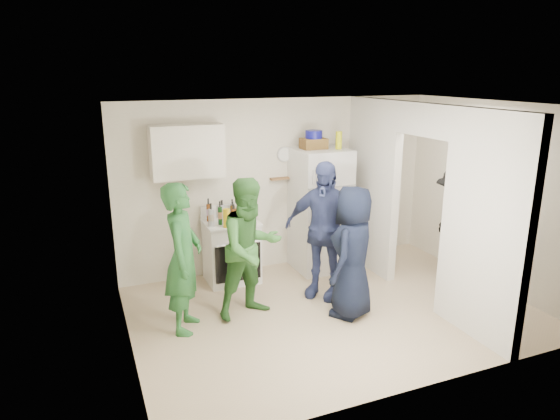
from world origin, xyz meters
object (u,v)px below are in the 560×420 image
object	(u,v)px
stove	(231,251)
wicker_basket	(314,144)
blue_bowl	(314,134)
person_green_left	(183,258)
person_green_center	(251,248)
fridge	(320,210)
yellow_cup_stack_top	(339,140)
person_denim	(323,230)
person_navy	(353,252)
person_nook	(454,224)

from	to	relation	value
stove	wicker_basket	distance (m)	1.91
blue_bowl	person_green_left	bearing A→B (deg)	-152.13
person_green_left	person_green_center	world-z (taller)	person_green_left
fridge	yellow_cup_stack_top	bearing A→B (deg)	-24.44
stove	person_denim	world-z (taller)	person_denim
fridge	wicker_basket	world-z (taller)	wicker_basket
fridge	person_green_left	distance (m)	2.49
blue_bowl	fridge	bearing A→B (deg)	-26.57
fridge	person_navy	xyz separation A→B (m)	(-0.32, -1.49, -0.10)
stove	blue_bowl	xyz separation A→B (m)	(1.26, 0.02, 1.57)
stove	person_green_left	xyz separation A→B (m)	(-0.89, -1.11, 0.43)
person_green_left	person_denim	distance (m)	1.86
wicker_basket	yellow_cup_stack_top	world-z (taller)	yellow_cup_stack_top
person_green_left	person_denim	world-z (taller)	person_denim
fridge	person_nook	world-z (taller)	fridge
wicker_basket	blue_bowl	size ratio (longest dim) A/B	1.46
yellow_cup_stack_top	person_green_center	xyz separation A→B (m)	(-1.65, -0.94, -1.08)
person_green_center	person_nook	distance (m)	3.03
stove	person_navy	size ratio (longest dim) A/B	0.54
fridge	person_nook	size ratio (longest dim) A/B	1.13
blue_bowl	person_denim	world-z (taller)	blue_bowl
person_green_left	person_nook	world-z (taller)	person_green_left
person_navy	person_denim	bearing A→B (deg)	-121.93
yellow_cup_stack_top	person_green_center	distance (m)	2.19
yellow_cup_stack_top	person_navy	size ratio (longest dim) A/B	0.16
blue_bowl	stove	bearing A→B (deg)	-179.09
yellow_cup_stack_top	person_denim	distance (m)	1.43
person_green_center	person_denim	world-z (taller)	person_denim
blue_bowl	person_green_center	bearing A→B (deg)	-140.75
stove	fridge	size ratio (longest dim) A/B	0.48
person_green_center	person_nook	world-z (taller)	person_green_center
person_green_center	person_navy	xyz separation A→B (m)	(1.12, -0.45, -0.05)
fridge	blue_bowl	xyz separation A→B (m)	(-0.10, 0.05, 1.10)
person_green_center	person_denim	bearing A→B (deg)	-4.17
person_green_center	person_denim	xyz separation A→B (m)	(1.04, 0.16, 0.05)
blue_bowl	person_denim	bearing A→B (deg)	-107.61
person_green_center	stove	bearing A→B (deg)	73.16
person_navy	person_nook	world-z (taller)	person_navy
stove	person_nook	distance (m)	3.16
blue_bowl	yellow_cup_stack_top	xyz separation A→B (m)	(0.32, -0.15, -0.08)
stove	fridge	xyz separation A→B (m)	(1.36, -0.03, 0.47)
stove	person_nook	size ratio (longest dim) A/B	0.55
person_green_center	yellow_cup_stack_top	bearing A→B (deg)	16.84
stove	person_green_left	distance (m)	1.49
yellow_cup_stack_top	person_green_center	world-z (taller)	yellow_cup_stack_top
stove	person_nook	bearing A→B (deg)	-19.54
person_navy	yellow_cup_stack_top	bearing A→B (deg)	-150.25
blue_bowl	person_nook	xyz separation A→B (m)	(1.70, -1.07, -1.21)
wicker_basket	person_navy	world-z (taller)	wicker_basket
fridge	wicker_basket	bearing A→B (deg)	153.43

